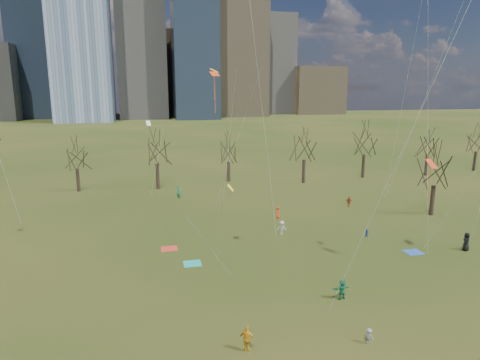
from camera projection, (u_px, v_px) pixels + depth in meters
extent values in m
plane|color=black|center=(276.00, 308.00, 31.00)|extent=(500.00, 500.00, 0.00)
cube|color=slate|center=(140.00, 23.00, 214.71)|extent=(24.00, 24.00, 95.00)
cube|color=#384C66|center=(194.00, 11.00, 209.70)|extent=(22.00, 22.00, 105.00)
cube|color=#726347|center=(239.00, 50.00, 238.05)|extent=(28.00, 28.00, 72.00)
cube|color=#384C66|center=(39.00, 54.00, 221.01)|extent=(25.00, 25.00, 65.00)
cube|color=slate|center=(274.00, 65.00, 259.20)|extent=(22.00, 22.00, 58.00)
cube|color=#726347|center=(165.00, 73.00, 255.84)|extent=(30.00, 30.00, 48.00)
cube|color=#726347|center=(314.00, 90.00, 262.98)|extent=(30.00, 28.00, 28.00)
cylinder|color=black|center=(78.00, 180.00, 65.63)|extent=(0.52, 0.52, 3.60)
cylinder|color=black|center=(158.00, 176.00, 67.21)|extent=(0.54, 0.54, 4.05)
cylinder|color=black|center=(229.00, 172.00, 72.72)|extent=(0.51, 0.51, 3.38)
cylinder|color=black|center=(304.00, 171.00, 71.42)|extent=(0.54, 0.54, 3.96)
cylinder|color=black|center=(363.00, 166.00, 75.88)|extent=(0.54, 0.54, 4.14)
cylinder|color=black|center=(426.00, 166.00, 77.57)|extent=(0.52, 0.52, 3.51)
cylinder|color=black|center=(475.00, 161.00, 82.03)|extent=(0.53, 0.53, 3.74)
cylinder|color=black|center=(432.00, 200.00, 53.34)|extent=(0.53, 0.53, 3.83)
cube|color=teal|center=(192.00, 264.00, 38.84)|extent=(1.60, 1.50, 0.03)
cube|color=#2247A2|center=(413.00, 252.00, 41.52)|extent=(1.60, 1.50, 0.03)
cube|color=#BA3025|center=(169.00, 249.00, 42.43)|extent=(1.60, 1.50, 0.03)
imported|color=slate|center=(369.00, 336.00, 26.62)|extent=(0.71, 0.76, 1.04)
imported|color=gold|center=(247.00, 339.00, 25.77)|extent=(1.05, 0.85, 1.67)
imported|color=#1A784E|center=(342.00, 289.00, 32.19)|extent=(1.54, 0.70, 1.61)
imported|color=black|center=(467.00, 242.00, 41.79)|extent=(1.06, 0.89, 1.84)
imported|color=#24359D|center=(367.00, 233.00, 45.56)|extent=(0.55, 0.59, 0.96)
imported|color=silver|center=(282.00, 228.00, 46.50)|extent=(1.13, 0.96, 1.51)
imported|color=#9F2816|center=(349.00, 202.00, 57.25)|extent=(0.88, 0.54, 1.41)
imported|color=red|center=(278.00, 212.00, 52.24)|extent=(0.71, 0.85, 1.48)
imported|color=#1B7B4D|center=(179.00, 192.00, 61.59)|extent=(0.80, 0.77, 1.84)
plane|color=#DE4112|center=(215.00, 74.00, 32.63)|extent=(1.03, 0.97, 0.36)
cylinder|color=silver|center=(225.00, 185.00, 29.56)|extent=(0.41, 9.77, 15.31)
cylinder|color=#DE4112|center=(215.00, 95.00, 32.97)|extent=(0.04, 0.04, 2.70)
cylinder|color=silver|center=(428.00, 125.00, 31.74)|extent=(6.45, 5.57, 23.08)
plane|color=red|center=(431.00, 164.00, 37.07)|extent=(1.34, 1.17, 0.74)
cylinder|color=silver|center=(448.00, 212.00, 36.40)|extent=(1.46, 3.48, 7.82)
cylinder|color=red|center=(429.00, 185.00, 37.47)|extent=(0.04, 0.04, 3.15)
cylinder|color=silver|center=(255.00, 44.00, 34.87)|extent=(6.21, 5.75, 35.51)
plane|color=orange|center=(214.00, 70.00, 50.27)|extent=(1.50, 1.51, 0.47)
cylinder|color=silver|center=(236.00, 144.00, 47.79)|extent=(3.18, 9.52, 16.25)
cylinder|color=orange|center=(214.00, 86.00, 50.65)|extent=(0.04, 0.04, 3.00)
plane|color=yellow|center=(231.00, 188.00, 31.68)|extent=(0.65, 0.74, 0.47)
cylinder|color=silver|center=(212.00, 251.00, 28.73)|extent=(3.94, 6.88, 7.02)
cylinder|color=silver|center=(431.00, 83.00, 49.50)|extent=(4.65, 8.23, 29.69)
plane|color=silver|center=(148.00, 123.00, 56.88)|extent=(0.92, 0.71, 0.62)
cylinder|color=silver|center=(157.00, 163.00, 54.90)|extent=(1.66, 6.68, 9.65)
cylinder|color=silver|center=(426.00, 100.00, 21.37)|extent=(5.65, 8.24, 27.37)
cylinder|color=silver|center=(407.00, 82.00, 49.56)|extent=(1.33, 7.53, 29.72)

